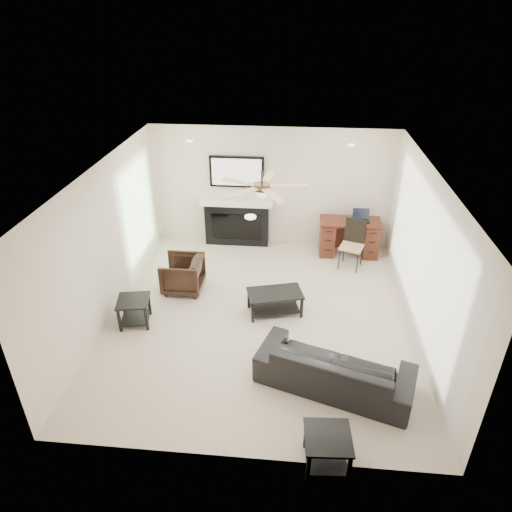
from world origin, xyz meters
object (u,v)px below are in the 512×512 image
Objects in this scene: armchair at (183,274)px; fireplace_unit at (237,202)px; sofa at (335,368)px; desk at (349,237)px; coffee_table at (275,302)px.

fireplace_unit reaches higher than armchair.
desk reaches higher than sofa.
desk is at bearing 118.44° from armchair.
fireplace_unit is at bearing 159.12° from armchair.
sofa is at bearing -75.70° from coffee_table.
sofa is 1.09× the size of fireplace_unit.
sofa reaches higher than coffee_table.
armchair is 0.58× the size of desk.
armchair is at bearing -151.87° from desk.
sofa is 3.84m from desk.
sofa is 4.52m from fireplace_unit.
armchair is at bearing -21.41° from sofa.
armchair reaches higher than sofa.
coffee_table is 0.47× the size of fireplace_unit.
sofa is 3.37m from armchair.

